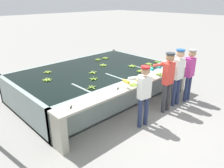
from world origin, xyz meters
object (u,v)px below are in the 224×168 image
Objects in this scene: banana_bunch_ledge_0 at (160,74)px; banana_bunch_floating_0 at (47,80)px; banana_bunch_floating_12 at (132,66)px; knife_0 at (71,106)px; banana_bunch_floating_6 at (92,87)px; banana_bunch_floating_1 at (48,72)px; banana_bunch_floating_10 at (158,62)px; banana_bunch_floating_9 at (94,79)px; knife_1 at (119,88)px; banana_bunch_floating_8 at (151,67)px; worker_0 at (143,91)px; banana_bunch_ledge_1 at (134,85)px; banana_bunch_floating_2 at (103,65)px; worker_2 at (177,72)px; banana_bunch_floating_4 at (141,71)px; banana_bunch_floating_11 at (93,73)px; worker_3 at (189,70)px; worker_1 at (167,77)px; banana_bunch_floating_5 at (98,60)px; banana_bunch_floating_7 at (149,64)px; banana_bunch_floating_3 at (105,58)px.

banana_bunch_floating_0 is at bearing 144.03° from banana_bunch_ledge_0.
banana_bunch_ledge_0 reaches higher than banana_bunch_floating_12.
banana_bunch_floating_6 is at bearing 26.98° from knife_0.
banana_bunch_floating_1 and banana_bunch_floating_10 have the same top height.
banana_bunch_floating_9 is (0.98, -0.84, 0.00)m from banana_bunch_floating_0.
banana_bunch_floating_12 is (2.70, -0.77, 0.00)m from banana_bunch_floating_0.
banana_bunch_floating_8 is at bearing 13.64° from knife_1.
banana_bunch_ledge_1 is (0.20, 0.47, -0.03)m from worker_0.
banana_bunch_floating_10 reaches higher than knife_1.
banana_bunch_floating_8 is (2.72, -1.87, 0.00)m from banana_bunch_floating_1.
banana_bunch_floating_2 is 2.00m from banana_bunch_ledge_1.
worker_2 is 6.10× the size of banana_bunch_floating_4.
banana_bunch_floating_9 is 0.56m from banana_bunch_floating_11.
worker_3 is at bearing -0.68° from worker_0.
banana_bunch_floating_4 is at bearing -168.89° from banana_bunch_floating_10.
banana_bunch_floating_8 is (0.75, 1.09, -0.13)m from worker_1.
worker_0 is 0.97× the size of worker_3.
banana_bunch_floating_5 is (-1.02, 3.05, -0.07)m from worker_3.
knife_1 is at bearing -161.71° from banana_bunch_floating_7.
banana_bunch_floating_1 is 1.00× the size of knife_0.
banana_bunch_floating_7 is 0.66m from banana_bunch_floating_12.
worker_0 is 5.01× the size of knife_1.
worker_3 reaches higher than banana_bunch_floating_7.
worker_1 is 1.05× the size of worker_3.
banana_bunch_floating_9 is at bearing -40.60° from banana_bunch_floating_0.
banana_bunch_floating_1 is 1.21× the size of banana_bunch_floating_8.
worker_2 reaches higher than banana_bunch_floating_0.
banana_bunch_floating_7 is (0.44, 1.33, -0.13)m from worker_2.
worker_0 is at bearing -109.09° from banana_bunch_floating_2.
banana_bunch_floating_5 and banana_bunch_floating_8 have the same top height.
worker_2 is 6.06× the size of banana_bunch_floating_7.
banana_bunch_floating_3 is 1.01× the size of banana_bunch_floating_5.
banana_bunch_floating_12 is at bearing 2.29° from banana_bunch_floating_9.
banana_bunch_floating_5 is (2.40, 0.63, 0.00)m from banana_bunch_floating_0.
banana_bunch_floating_3 is 0.89× the size of knife_1.
banana_bunch_floating_12 is (0.63, -0.75, 0.00)m from banana_bunch_floating_2.
banana_bunch_ledge_1 is at bearing -22.07° from knife_1.
worker_3 is 3.09m from banana_bunch_floating_6.
knife_1 is (-1.36, -2.39, -0.01)m from banana_bunch_floating_5.
banana_bunch_floating_11 is 1.00× the size of banana_bunch_floating_12.
banana_bunch_floating_4 is 1.94m from banana_bunch_floating_6.
banana_bunch_floating_1 is at bearing 113.64° from banana_bunch_floating_9.
banana_bunch_floating_6 and banana_bunch_floating_11 have the same top height.
banana_bunch_floating_5 is at bearing 63.12° from banana_bunch_floating_2.
worker_3 is 5.83× the size of banana_bunch_floating_12.
worker_1 is 1.06m from banana_bunch_floating_4.
banana_bunch_floating_8 is (0.20, 1.07, -0.13)m from worker_2.
worker_1 is 0.55m from worker_2.
knife_0 is (-4.12, -0.70, -0.01)m from banana_bunch_floating_10.
worker_2 is at bearing -80.91° from banana_bunch_floating_5.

